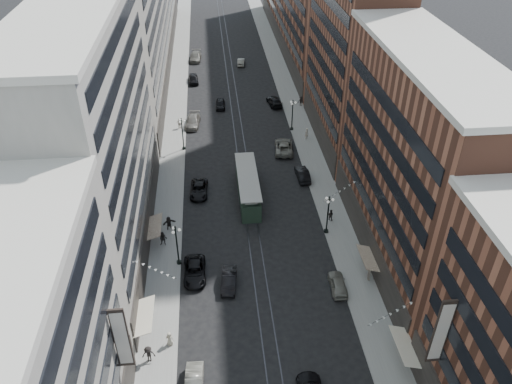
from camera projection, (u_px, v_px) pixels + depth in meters
name	position (u px, v px, depth m)	size (l,w,h in m)	color
ground	(239.00, 133.00, 85.51)	(220.00, 220.00, 0.00)	black
sidewalk_west	(176.00, 110.00, 92.76)	(4.00, 180.00, 0.15)	gray
sidewalk_east	(293.00, 105.00, 94.52)	(4.00, 180.00, 0.15)	gray
rail_west	(231.00, 108.00, 93.62)	(0.12, 180.00, 0.02)	#2D2D33
rail_east	(239.00, 107.00, 93.73)	(0.12, 180.00, 0.02)	#2D2D33
building_west_mid	(97.00, 142.00, 54.09)	(8.00, 36.00, 28.00)	gray
building_west_far	(146.00, 3.00, 106.16)	(8.00, 90.00, 26.00)	gray
building_east_mid	(414.00, 166.00, 53.86)	(8.00, 30.00, 24.00)	brown
building_east_tower	(356.00, 10.00, 71.62)	(8.00, 26.00, 42.00)	brown
lamppost_sw_far	(177.00, 244.00, 56.85)	(1.03, 1.14, 5.52)	black
lamppost_sw_mid	(182.00, 133.00, 78.92)	(1.03, 1.14, 5.52)	black
lamppost_se_far	(328.00, 213.00, 61.59)	(1.03, 1.14, 5.52)	black
lamppost_se_mid	(292.00, 114.00, 84.48)	(1.03, 1.14, 5.52)	black
streetcar	(248.00, 187.00, 69.04)	(2.77, 12.52, 3.46)	#213527
car_1	(194.00, 384.00, 44.68)	(1.56, 4.49, 1.48)	gray
car_2	(195.00, 271.00, 56.58)	(2.46, 5.33, 1.48)	black
car_4	(338.00, 284.00, 54.94)	(1.72, 4.28, 1.46)	slate
car_5	(229.00, 280.00, 55.38)	(1.57, 4.49, 1.48)	black
pedestrian_1	(170.00, 339.00, 48.53)	(0.80, 0.44, 1.64)	#A8A18B
pedestrian_2	(163.00, 239.00, 60.67)	(0.94, 0.52, 1.93)	black
pedestrian_4	(369.00, 274.00, 55.87)	(0.94, 0.43, 1.60)	#B6A897
car_7	(199.00, 189.00, 70.11)	(2.39, 5.19, 1.44)	black
car_8	(193.00, 121.00, 87.25)	(2.32, 5.70, 1.65)	#635F58
car_9	(193.00, 79.00, 103.16)	(1.91, 4.74, 1.62)	black
car_10	(303.00, 174.00, 73.27)	(1.62, 4.66, 1.53)	black
car_11	(284.00, 146.00, 79.89)	(2.79, 6.05, 1.68)	slate
car_12	(274.00, 101.00, 94.21)	(2.16, 5.32, 1.54)	black
car_13	(220.00, 104.00, 93.25)	(1.69, 4.20, 1.43)	black
car_14	(241.00, 62.00, 111.60)	(1.49, 4.26, 1.40)	slate
pedestrian_5	(169.00, 223.00, 63.29)	(1.73, 0.50, 1.86)	black
pedestrian_6	(179.00, 124.00, 86.05)	(1.04, 0.47, 1.77)	gray
pedestrian_7	(331.00, 215.00, 64.90)	(0.77, 0.42, 1.58)	black
pedestrian_8	(306.00, 133.00, 82.96)	(0.69, 0.45, 1.89)	beige
pedestrian_9	(301.00, 101.00, 93.50)	(1.21, 0.50, 1.87)	black
car_extra_0	(196.00, 57.00, 113.91)	(2.43, 5.99, 1.74)	#646259
pedestrian_extra_0	(149.00, 354.00, 46.89)	(1.23, 0.51, 1.91)	black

